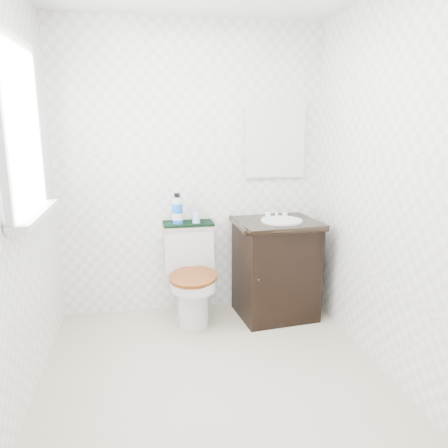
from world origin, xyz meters
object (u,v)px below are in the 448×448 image
object	(u,v)px
toilet	(191,279)
trash_bin	(246,292)
cup	(196,218)
vanity	(276,266)
mouthwash_bottle	(177,210)

from	to	relation	value
toilet	trash_bin	bearing A→B (deg)	14.69
trash_bin	cup	bearing A→B (deg)	-174.64
trash_bin	vanity	bearing A→B (deg)	-43.65
trash_bin	cup	size ratio (longest dim) A/B	3.36
toilet	mouthwash_bottle	distance (m)	0.58
mouthwash_bottle	cup	xyz separation A→B (m)	(0.15, -0.01, -0.07)
mouthwash_bottle	toilet	bearing A→B (deg)	-49.04
toilet	mouthwash_bottle	bearing A→B (deg)	130.96
cup	toilet	bearing A→B (deg)	-125.12
toilet	vanity	size ratio (longest dim) A/B	0.84
vanity	mouthwash_bottle	distance (m)	0.94
cup	mouthwash_bottle	bearing A→B (deg)	176.35
vanity	toilet	bearing A→B (deg)	174.71
trash_bin	toilet	bearing A→B (deg)	-165.31
mouthwash_bottle	cup	size ratio (longest dim) A/B	3.09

